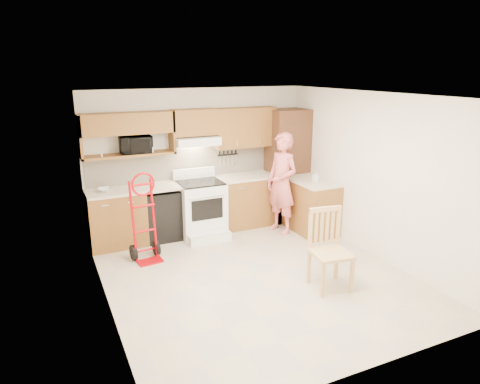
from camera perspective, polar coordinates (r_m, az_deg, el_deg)
floor at (r=6.31m, az=1.95°, el=-10.89°), size 4.00×4.50×0.02m
ceiling at (r=5.64m, az=2.20°, el=12.61°), size 4.00×4.50×0.02m
wall_back at (r=7.87m, az=-5.43°, el=4.25°), size 4.00×0.02×2.50m
wall_front at (r=4.09m, az=16.73°, el=-7.65°), size 4.00×0.02×2.50m
wall_left at (r=5.29m, az=-17.75°, el=-2.32°), size 0.02×4.50×2.50m
wall_right at (r=6.97m, az=16.97°, el=2.08°), size 0.02×4.50×2.50m
backsplash at (r=7.86m, az=-5.36°, el=3.86°), size 3.92×0.03×0.55m
lower_cab_left at (r=7.43m, az=-15.78°, el=-3.42°), size 0.90×0.60×0.90m
dishwasher at (r=7.58m, az=-10.18°, el=-2.88°), size 0.60×0.60×0.85m
lower_cab_right at (r=8.11m, az=0.99°, el=-1.18°), size 1.14×0.60×0.90m
countertop_left at (r=7.34m, az=-13.76°, el=0.34°), size 1.50×0.63×0.04m
countertop_right at (r=7.98m, az=1.01°, el=2.05°), size 1.14×0.63×0.04m
cab_return_right at (r=7.87m, az=9.27°, el=-1.93°), size 0.60×1.00×0.90m
countertop_return at (r=7.74m, az=9.42°, el=1.38°), size 0.63×1.00×0.04m
pantry_tall at (r=8.33m, az=6.10°, el=3.47°), size 0.70×0.60×2.10m
upper_cab_left at (r=7.27m, az=-14.53°, el=8.67°), size 1.50×0.33×0.34m
upper_shelf_mw at (r=7.35m, az=-14.25°, el=4.73°), size 1.50×0.33×0.04m
upper_cab_center at (r=7.56m, az=-5.98°, el=9.05°), size 0.76×0.33×0.44m
upper_cab_right at (r=7.94m, az=0.61°, el=8.44°), size 1.14×0.33×0.70m
range_hood at (r=7.54m, az=-5.75°, el=6.66°), size 0.76×0.46×0.14m
knife_strip at (r=8.02m, az=-1.59°, el=4.46°), size 0.40×0.05×0.29m
microwave at (r=7.34m, az=-13.47°, el=6.04°), size 0.51×0.36×0.28m
range at (r=7.55m, az=-5.01°, el=-1.64°), size 0.77×1.01×1.13m
person at (r=7.65m, az=5.46°, el=1.12°), size 0.56×0.73×1.78m
hand_truck at (r=6.69m, az=-12.23°, el=-3.81°), size 0.53×0.50×1.24m
dining_chair at (r=5.88m, az=11.80°, el=-7.49°), size 0.55×0.59×1.07m
soap_bottle at (r=7.65m, az=9.80°, el=2.02°), size 0.08×0.08×0.18m
bowl at (r=7.26m, az=-17.20°, el=0.29°), size 0.23×0.23×0.05m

